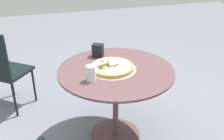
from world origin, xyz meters
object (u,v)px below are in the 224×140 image
Objects in this scene: drinking_cup at (91,73)px; napkin_dispenser at (98,50)px; pizza_server at (108,64)px; patio_table at (116,85)px; patio_chair_near at (2,67)px; pizza_on_tray at (112,67)px.

drinking_cup is 0.47m from napkin_dispenser.
patio_table is at bearing -88.44° from pizza_server.
patio_chair_near reaches higher than pizza_server.
drinking_cup is at bearing 98.68° from napkin_dispenser.
pizza_on_tray is 0.45× the size of patio_chair_near.
pizza_on_tray reaches higher than patio_table.
patio_chair_near is at bearing 50.11° from pizza_server.
drinking_cup is 1.20m from patio_chair_near.
patio_table is at bearing -61.60° from drinking_cup.
patio_table is 0.39m from napkin_dispenser.
patio_table is at bearing -127.80° from patio_chair_near.
drinking_cup reaches higher than napkin_dispenser.
pizza_server is at bearing -129.89° from patio_chair_near.
pizza_server is 1.23m from patio_chair_near.
pizza_on_tray is 3.25× the size of drinking_cup.
napkin_dispenser is (0.30, 0.05, 0.04)m from pizza_on_tray.
patio_chair_near is at bearing 39.62° from drinking_cup.
drinking_cup is at bearing 118.40° from patio_table.
patio_chair_near is at bearing 51.65° from pizza_on_tray.
pizza_on_tray is 0.26m from drinking_cup.
pizza_server is at bearing 108.03° from pizza_on_tray.
napkin_dispenser reaches higher than pizza_server.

